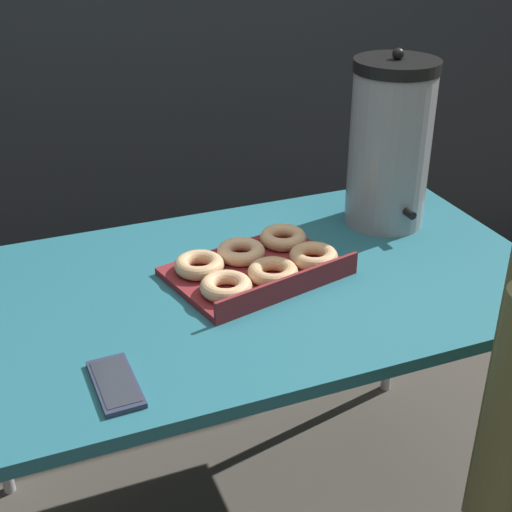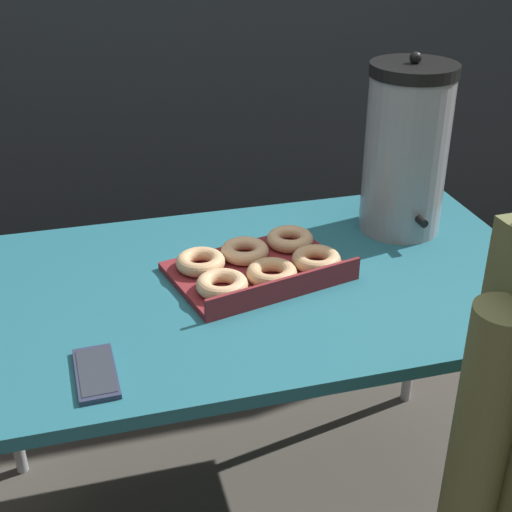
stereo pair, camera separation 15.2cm
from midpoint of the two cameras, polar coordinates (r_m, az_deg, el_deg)
name	(u,v)px [view 2 (the right image)]	position (r m, az deg, el deg)	size (l,w,h in m)	color
folding_table	(254,299)	(1.58, 2.61, -3.56)	(1.29, 0.75, 0.72)	#236675
donut_box	(259,265)	(1.57, 3.00, -0.82)	(0.42, 0.33, 0.05)	maroon
coffee_urn	(406,150)	(1.76, 14.39, 8.20)	(0.20, 0.23, 0.43)	#939399
cell_phone	(96,373)	(1.29, -9.37, -9.34)	(0.08, 0.16, 0.01)	#2D334C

